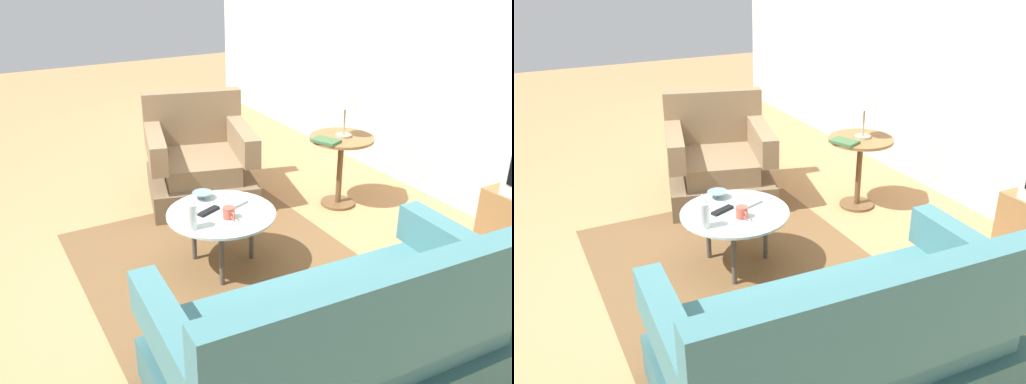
# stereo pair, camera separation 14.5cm
# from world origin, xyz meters

# --- Properties ---
(ground_plane) EXTENTS (16.00, 16.00, 0.00)m
(ground_plane) POSITION_xyz_m (0.00, 0.00, 0.00)
(ground_plane) COLOR #AD7F51
(back_wall) EXTENTS (9.00, 0.12, 2.70)m
(back_wall) POSITION_xyz_m (0.00, 2.35, 1.35)
(back_wall) COLOR beige
(back_wall) RESTS_ON ground
(area_rug) EXTENTS (2.14, 1.91, 0.00)m
(area_rug) POSITION_xyz_m (-0.09, 0.07, 0.00)
(area_rug) COLOR brown
(area_rug) RESTS_ON ground
(armchair) EXTENTS (1.10, 1.11, 0.91)m
(armchair) POSITION_xyz_m (-1.29, 0.43, 0.31)
(armchair) COLOR brown
(armchair) RESTS_ON ground
(couch) EXTENTS (1.07, 1.89, 0.92)m
(couch) POSITION_xyz_m (1.28, 0.08, 0.29)
(couch) COLOR #325C60
(couch) RESTS_ON ground
(coffee_table) EXTENTS (0.76, 0.76, 0.43)m
(coffee_table) POSITION_xyz_m (-0.09, 0.07, 0.39)
(coffee_table) COLOR #B2C6C1
(coffee_table) RESTS_ON ground
(side_table) EXTENTS (0.55, 0.55, 0.63)m
(side_table) POSITION_xyz_m (-0.53, 1.43, 0.46)
(side_table) COLOR olive
(side_table) RESTS_ON ground
(table_lamp) EXTENTS (0.21, 0.21, 0.42)m
(table_lamp) POSITION_xyz_m (-0.53, 1.45, 0.95)
(table_lamp) COLOR #9E937A
(table_lamp) RESTS_ON side_table
(vase) EXTENTS (0.08, 0.08, 0.24)m
(vase) POSITION_xyz_m (0.03, -0.21, 0.55)
(vase) COLOR white
(vase) RESTS_ON coffee_table
(mug) EXTENTS (0.13, 0.08, 0.08)m
(mug) POSITION_xyz_m (0.02, 0.07, 0.47)
(mug) COLOR #B74C3D
(mug) RESTS_ON coffee_table
(bowl) EXTENTS (0.15, 0.15, 0.05)m
(bowl) POSITION_xyz_m (-0.36, 0.05, 0.46)
(bowl) COLOR slate
(bowl) RESTS_ON coffee_table
(tv_remote_dark) EXTENTS (0.11, 0.18, 0.02)m
(tv_remote_dark) POSITION_xyz_m (-0.13, -0.01, 0.44)
(tv_remote_dark) COLOR black
(tv_remote_dark) RESTS_ON coffee_table
(tv_remote_silver) EXTENTS (0.09, 0.16, 0.02)m
(tv_remote_silver) POSITION_xyz_m (-0.13, 0.23, 0.44)
(tv_remote_silver) COLOR #B2B2B7
(tv_remote_silver) RESTS_ON coffee_table
(book) EXTENTS (0.26, 0.22, 0.02)m
(book) POSITION_xyz_m (-0.48, 1.23, 0.64)
(book) COLOR #3D663D
(book) RESTS_ON side_table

